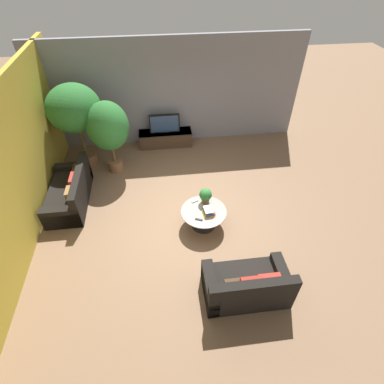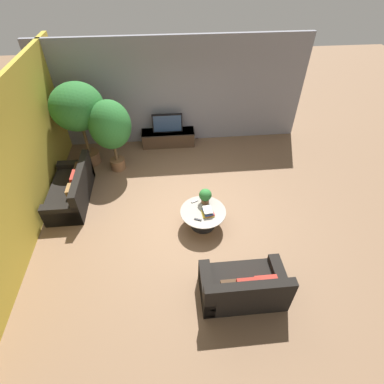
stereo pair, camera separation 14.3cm
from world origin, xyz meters
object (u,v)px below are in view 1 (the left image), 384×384
couch_by_wall (70,193)px  potted_palm_tall (74,110)px  media_console (166,138)px  potted_plant_tabletop (206,195)px  couch_near_entry (247,286)px  coffee_table (204,215)px  television (165,124)px  potted_palm_corner (108,128)px

couch_by_wall → potted_palm_tall: bearing=172.8°
media_console → potted_plant_tabletop: 3.21m
couch_near_entry → coffee_table: bearing=-74.3°
couch_near_entry → potted_palm_tall: (-3.34, 4.44, 1.34)m
potted_plant_tabletop → couch_by_wall: bearing=164.3°
coffee_table → couch_near_entry: (0.50, -1.78, -0.02)m
coffee_table → potted_palm_tall: bearing=136.9°
media_console → potted_palm_tall: bearing=-162.2°
coffee_table → potted_palm_tall: (-2.84, 2.66, 1.32)m
couch_by_wall → potted_plant_tabletop: (3.11, -0.87, 0.35)m
television → couch_by_wall: television is taller
coffee_table → potted_plant_tabletop: bearing=74.2°
television → potted_palm_tall: size_ratio=0.38×
media_console → coffee_table: (0.64, -3.37, 0.07)m
potted_palm_tall → potted_plant_tabletop: potted_palm_tall is taller
media_console → coffee_table: media_console is taller
couch_near_entry → potted_plant_tabletop: size_ratio=4.11×
coffee_table → potted_plant_tabletop: potted_plant_tabletop is taller
couch_by_wall → potted_plant_tabletop: bearing=74.3°
potted_palm_corner → potted_plant_tabletop: potted_palm_corner is taller
television → potted_palm_corner: (-1.42, -1.06, 0.58)m
media_console → couch_near_entry: (1.14, -5.14, 0.06)m
media_console → coffee_table: bearing=-79.3°
coffee_table → couch_by_wall: bearing=159.4°
couch_by_wall → potted_plant_tabletop: 3.25m
couch_near_entry → potted_palm_corner: (-2.56, 4.08, 1.01)m
television → coffee_table: 3.45m
television → potted_palm_corner: 1.87m
couch_by_wall → potted_palm_tall: potted_palm_tall is taller
potted_palm_tall → potted_plant_tabletop: (2.92, -2.39, -0.99)m
couch_by_wall → potted_palm_corner: (0.97, 1.16, 1.01)m
couch_by_wall → potted_palm_tall: 2.03m
couch_near_entry → potted_palm_tall: size_ratio=0.66×
couch_near_entry → potted_palm_tall: bearing=-53.0°
couch_by_wall → couch_near_entry: (3.53, -2.92, 0.00)m
couch_by_wall → couch_near_entry: same height
potted_palm_tall → potted_palm_corner: bearing=-24.5°
media_console → television: (0.00, -0.00, 0.49)m
television → couch_near_entry: bearing=-77.5°
television → couch_near_entry: size_ratio=0.59×
media_console → television: size_ratio=1.80×
coffee_table → potted_palm_tall: size_ratio=0.43×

